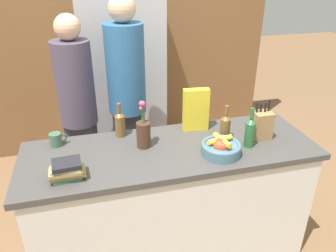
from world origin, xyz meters
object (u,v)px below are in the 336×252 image
(bottle_vinegar, at_px, (250,132))
(bottle_wine, at_px, (225,127))
(flower_vase, at_px, (143,132))
(coffee_mug, at_px, (56,139))
(fruit_bowl, at_px, (221,147))
(person_in_blue, at_px, (127,93))
(person_at_sink, at_px, (78,106))
(book_stack, at_px, (67,170))
(refrigerator, at_px, (122,76))
(bottle_oil, at_px, (120,123))
(knife_block, at_px, (262,125))
(cereal_box, at_px, (196,110))

(bottle_vinegar, relative_size, bottle_wine, 1.08)
(flower_vase, bearing_deg, coffee_mug, 164.19)
(fruit_bowl, xyz_separation_m, person_in_blue, (-0.45, 0.90, 0.07))
(flower_vase, distance_m, bottle_wine, 0.54)
(coffee_mug, height_order, person_at_sink, person_at_sink)
(fruit_bowl, relative_size, person_at_sink, 0.15)
(fruit_bowl, bearing_deg, bottle_wine, 59.77)
(book_stack, bearing_deg, bottle_vinegar, 3.61)
(refrigerator, bearing_deg, coffee_mug, -116.03)
(coffee_mug, relative_size, bottle_oil, 0.46)
(coffee_mug, relative_size, person_in_blue, 0.06)
(bottle_oil, bearing_deg, person_in_blue, 76.40)
(fruit_bowl, bearing_deg, bottle_vinegar, 12.40)
(refrigerator, relative_size, knife_block, 6.99)
(book_stack, bearing_deg, refrigerator, 72.16)
(knife_block, distance_m, bottle_vinegar, 0.16)
(book_stack, xyz_separation_m, person_in_blue, (0.47, 0.92, 0.07))
(cereal_box, xyz_separation_m, bottle_vinegar, (0.26, -0.32, -0.05))
(flower_vase, height_order, bottle_oil, flower_vase)
(cereal_box, relative_size, coffee_mug, 2.73)
(refrigerator, xyz_separation_m, fruit_bowl, (0.41, -1.57, 0.00))
(bottle_oil, distance_m, person_at_sink, 0.56)
(person_at_sink, bearing_deg, refrigerator, 75.02)
(coffee_mug, xyz_separation_m, bottle_vinegar, (1.21, -0.32, 0.06))
(bottle_vinegar, distance_m, person_at_sink, 1.36)
(book_stack, relative_size, person_at_sink, 0.12)
(bottle_vinegar, xyz_separation_m, person_in_blue, (-0.67, 0.85, 0.01))
(bottle_oil, relative_size, bottle_vinegar, 0.89)
(bottle_wine, bearing_deg, person_at_sink, 142.48)
(cereal_box, distance_m, book_stack, 0.96)
(knife_block, bearing_deg, bottle_oil, 163.83)
(bottle_wine, bearing_deg, fruit_bowl, -120.23)
(coffee_mug, bearing_deg, flower_vase, -15.81)
(refrigerator, bearing_deg, cereal_box, -73.19)
(knife_block, bearing_deg, person_at_sink, 147.67)
(book_stack, distance_m, person_in_blue, 1.04)
(bottle_oil, bearing_deg, cereal_box, -3.90)
(book_stack, xyz_separation_m, bottle_wine, (1.02, 0.19, 0.04))
(book_stack, xyz_separation_m, person_at_sink, (0.07, 0.91, -0.00))
(coffee_mug, bearing_deg, person_at_sink, 74.54)
(refrigerator, xyz_separation_m, bottle_vinegar, (0.62, -1.52, 0.06))
(knife_block, bearing_deg, bottle_wine, 172.96)
(cereal_box, relative_size, bottle_wine, 1.22)
(coffee_mug, relative_size, person_at_sink, 0.07)
(flower_vase, bearing_deg, bottle_oil, 124.57)
(refrigerator, height_order, person_at_sink, refrigerator)
(fruit_bowl, distance_m, person_at_sink, 1.23)
(bottle_wine, bearing_deg, book_stack, -169.46)
(refrigerator, height_order, knife_block, refrigerator)
(book_stack, height_order, bottle_vinegar, bottle_vinegar)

